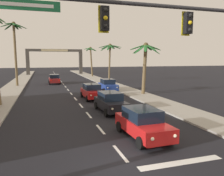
{
  "coord_description": "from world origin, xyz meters",
  "views": [
    {
      "loc": [
        -3.37,
        -8.49,
        4.47
      ],
      "look_at": [
        1.73,
        8.0,
        2.2
      ],
      "focal_mm": 35.92,
      "sensor_mm": 36.0,
      "label": 1
    }
  ],
  "objects_px": {
    "sedan_third_in_queue": "(111,102)",
    "sedan_oncoming_far": "(54,79)",
    "sedan_fifth_in_queue": "(92,91)",
    "palm_right_farthest": "(91,56)",
    "traffic_signal_mast": "(190,39)",
    "town_gateway_arch": "(55,58)",
    "palm_right_second": "(145,58)",
    "palm_right_third": "(110,52)",
    "sedan_lead_at_stop_bar": "(143,123)",
    "sedan_parked_nearest_kerb": "(108,85)",
    "palm_left_third": "(15,42)"
  },
  "relations": [
    {
      "from": "palm_left_third",
      "to": "sedan_oncoming_far",
      "type": "bearing_deg",
      "value": 21.72
    },
    {
      "from": "sedan_fifth_in_queue",
      "to": "town_gateway_arch",
      "type": "distance_m",
      "value": 40.96
    },
    {
      "from": "sedan_third_in_queue",
      "to": "palm_right_second",
      "type": "relative_size",
      "value": 0.7
    },
    {
      "from": "palm_left_third",
      "to": "palm_right_third",
      "type": "distance_m",
      "value": 16.03
    },
    {
      "from": "sedan_oncoming_far",
      "to": "town_gateway_arch",
      "type": "distance_m",
      "value": 24.11
    },
    {
      "from": "sedan_lead_at_stop_bar",
      "to": "palm_right_farthest",
      "type": "xyz_separation_m",
      "value": [
        6.09,
        43.09,
        4.3
      ]
    },
    {
      "from": "traffic_signal_mast",
      "to": "sedan_third_in_queue",
      "type": "distance_m",
      "value": 10.2
    },
    {
      "from": "palm_right_farthest",
      "to": "town_gateway_arch",
      "type": "relative_size",
      "value": 0.48
    },
    {
      "from": "sedan_parked_nearest_kerb",
      "to": "palm_right_third",
      "type": "relative_size",
      "value": 0.62
    },
    {
      "from": "sedan_third_in_queue",
      "to": "sedan_fifth_in_queue",
      "type": "relative_size",
      "value": 1.0
    },
    {
      "from": "sedan_fifth_in_queue",
      "to": "palm_right_farthest",
      "type": "bearing_deg",
      "value": 78.27
    },
    {
      "from": "traffic_signal_mast",
      "to": "palm_right_second",
      "type": "distance_m",
      "value": 17.59
    },
    {
      "from": "sedan_lead_at_stop_bar",
      "to": "sedan_third_in_queue",
      "type": "bearing_deg",
      "value": 89.5
    },
    {
      "from": "sedan_lead_at_stop_bar",
      "to": "sedan_parked_nearest_kerb",
      "type": "bearing_deg",
      "value": 79.94
    },
    {
      "from": "sedan_fifth_in_queue",
      "to": "sedan_parked_nearest_kerb",
      "type": "relative_size",
      "value": 1.0
    },
    {
      "from": "palm_right_second",
      "to": "palm_right_farthest",
      "type": "distance_m",
      "value": 29.13
    },
    {
      "from": "traffic_signal_mast",
      "to": "palm_right_second",
      "type": "relative_size",
      "value": 1.82
    },
    {
      "from": "sedan_fifth_in_queue",
      "to": "palm_right_farthest",
      "type": "distance_m",
      "value": 31.04
    },
    {
      "from": "sedan_parked_nearest_kerb",
      "to": "palm_left_third",
      "type": "distance_m",
      "value": 16.87
    },
    {
      "from": "sedan_oncoming_far",
      "to": "palm_right_farthest",
      "type": "bearing_deg",
      "value": 54.16
    },
    {
      "from": "palm_right_third",
      "to": "sedan_third_in_queue",
      "type": "bearing_deg",
      "value": -106.46
    },
    {
      "from": "palm_right_third",
      "to": "town_gateway_arch",
      "type": "bearing_deg",
      "value": 108.61
    },
    {
      "from": "palm_right_second",
      "to": "palm_right_farthest",
      "type": "bearing_deg",
      "value": 91.29
    },
    {
      "from": "sedan_third_in_queue",
      "to": "palm_right_third",
      "type": "xyz_separation_m",
      "value": [
        6.51,
        22.03,
        4.76
      ]
    },
    {
      "from": "palm_right_farthest",
      "to": "sedan_third_in_queue",
      "type": "bearing_deg",
      "value": -99.36
    },
    {
      "from": "traffic_signal_mast",
      "to": "town_gateway_arch",
      "type": "relative_size",
      "value": 0.76
    },
    {
      "from": "palm_right_third",
      "to": "sedan_fifth_in_queue",
      "type": "bearing_deg",
      "value": -113.41
    },
    {
      "from": "sedan_oncoming_far",
      "to": "town_gateway_arch",
      "type": "relative_size",
      "value": 0.29
    },
    {
      "from": "sedan_third_in_queue",
      "to": "sedan_oncoming_far",
      "type": "bearing_deg",
      "value": 98.35
    },
    {
      "from": "sedan_oncoming_far",
      "to": "palm_right_second",
      "type": "height_order",
      "value": "palm_right_second"
    },
    {
      "from": "town_gateway_arch",
      "to": "sedan_lead_at_stop_bar",
      "type": "bearing_deg",
      "value": -87.95
    },
    {
      "from": "sedan_fifth_in_queue",
      "to": "palm_right_second",
      "type": "distance_m",
      "value": 7.9
    },
    {
      "from": "palm_right_third",
      "to": "palm_right_farthest",
      "type": "height_order",
      "value": "palm_right_farthest"
    },
    {
      "from": "traffic_signal_mast",
      "to": "palm_right_farthest",
      "type": "relative_size",
      "value": 1.59
    },
    {
      "from": "palm_right_second",
      "to": "palm_right_farthest",
      "type": "height_order",
      "value": "palm_right_farthest"
    },
    {
      "from": "sedan_third_in_queue",
      "to": "palm_left_third",
      "type": "relative_size",
      "value": 0.44
    },
    {
      "from": "sedan_third_in_queue",
      "to": "palm_right_farthest",
      "type": "xyz_separation_m",
      "value": [
        6.03,
        36.59,
        4.3
      ]
    },
    {
      "from": "sedan_parked_nearest_kerb",
      "to": "palm_left_third",
      "type": "bearing_deg",
      "value": 143.57
    },
    {
      "from": "sedan_fifth_in_queue",
      "to": "palm_right_third",
      "type": "xyz_separation_m",
      "value": [
        6.72,
        15.53,
        4.76
      ]
    },
    {
      "from": "palm_right_farthest",
      "to": "town_gateway_arch",
      "type": "height_order",
      "value": "palm_right_farthest"
    },
    {
      "from": "palm_right_farthest",
      "to": "sedan_parked_nearest_kerb",
      "type": "bearing_deg",
      "value": -96.54
    },
    {
      "from": "traffic_signal_mast",
      "to": "sedan_third_in_queue",
      "type": "bearing_deg",
      "value": 95.82
    },
    {
      "from": "palm_right_second",
      "to": "palm_right_third",
      "type": "distance_m",
      "value": 14.59
    },
    {
      "from": "sedan_lead_at_stop_bar",
      "to": "palm_right_farthest",
      "type": "relative_size",
      "value": 0.61
    },
    {
      "from": "palm_right_third",
      "to": "palm_right_second",
      "type": "bearing_deg",
      "value": -89.29
    },
    {
      "from": "palm_left_third",
      "to": "sedan_lead_at_stop_bar",
      "type": "bearing_deg",
      "value": -71.25
    },
    {
      "from": "sedan_fifth_in_queue",
      "to": "sedan_oncoming_far",
      "type": "bearing_deg",
      "value": 100.77
    },
    {
      "from": "sedan_third_in_queue",
      "to": "palm_right_farthest",
      "type": "height_order",
      "value": "palm_right_farthest"
    },
    {
      "from": "sedan_oncoming_far",
      "to": "palm_right_second",
      "type": "xyz_separation_m",
      "value": [
        10.13,
        -15.99,
        3.71
      ]
    },
    {
      "from": "sedan_lead_at_stop_bar",
      "to": "sedan_third_in_queue",
      "type": "xyz_separation_m",
      "value": [
        0.06,
        6.5,
        0.0
      ]
    }
  ]
}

